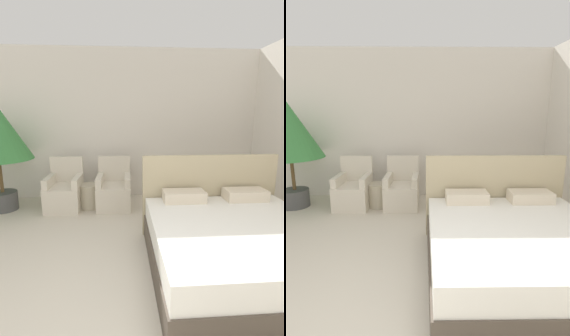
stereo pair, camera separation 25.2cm
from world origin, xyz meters
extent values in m
cube|color=silver|center=(0.00, 3.92, 1.45)|extent=(10.00, 0.06, 2.90)
cube|color=#4C4238|center=(1.25, 1.09, 0.15)|extent=(1.84, 1.90, 0.30)
cube|color=white|center=(1.25, 1.09, 0.43)|extent=(1.81, 1.86, 0.26)
cube|color=tan|center=(1.25, 2.07, 0.56)|extent=(1.88, 0.06, 1.13)
cube|color=beige|center=(0.84, 1.86, 0.62)|extent=(0.54, 0.29, 0.14)
cube|color=beige|center=(1.67, 1.86, 0.62)|extent=(0.54, 0.29, 0.14)
cube|color=beige|center=(-1.00, 3.17, 0.21)|extent=(0.61, 0.68, 0.42)
cube|color=beige|center=(-0.99, 3.47, 0.66)|extent=(0.59, 0.08, 0.47)
cube|color=beige|center=(-1.24, 3.18, 0.51)|extent=(0.12, 0.60, 0.17)
cube|color=beige|center=(-0.75, 3.17, 0.51)|extent=(0.12, 0.60, 0.17)
cube|color=beige|center=(-0.12, 3.17, 0.21)|extent=(0.61, 0.67, 0.42)
cube|color=beige|center=(-0.11, 3.47, 0.66)|extent=(0.59, 0.07, 0.47)
cube|color=beige|center=(-0.36, 3.18, 0.51)|extent=(0.11, 0.60, 0.17)
cube|color=beige|center=(0.13, 3.17, 0.51)|extent=(0.11, 0.60, 0.17)
cylinder|color=#4C4C4C|center=(-2.07, 3.23, 0.16)|extent=(0.48, 0.48, 0.32)
cylinder|color=brown|center=(-2.07, 3.23, 0.62)|extent=(0.06, 0.06, 0.58)
cone|color=#387F3D|center=(-2.07, 3.23, 1.41)|extent=(1.15, 1.15, 1.01)
cylinder|color=#B7AD93|center=(-0.56, 3.21, 0.22)|extent=(0.38, 0.38, 0.43)
camera|label=1|loc=(0.04, -1.36, 1.70)|focal=28.00mm
camera|label=2|loc=(0.29, -1.37, 1.70)|focal=28.00mm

